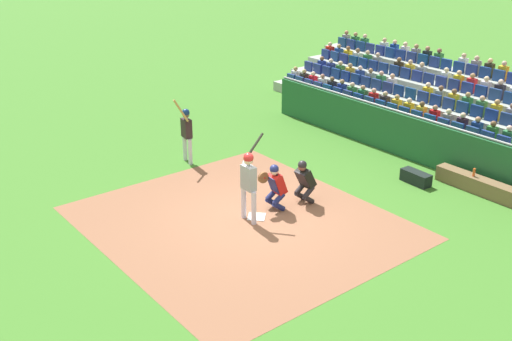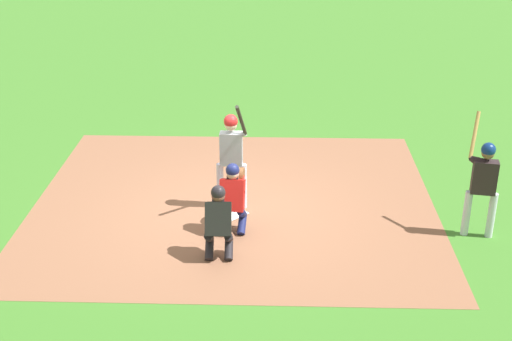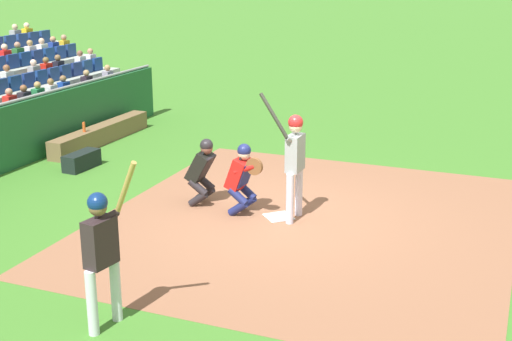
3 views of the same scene
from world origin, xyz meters
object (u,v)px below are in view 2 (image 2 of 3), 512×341
at_px(catcher_crouching, 233,194).
at_px(home_plate_umpire, 218,220).
at_px(batter_at_plate, 232,151).
at_px(on_deck_batter, 483,179).
at_px(home_plate_marker, 233,213).

distance_m(catcher_crouching, home_plate_umpire, 0.89).
xyz_separation_m(batter_at_plate, catcher_crouching, (0.08, -0.92, -0.44)).
bearing_deg(home_plate_umpire, on_deck_batter, 11.39).
bearing_deg(on_deck_batter, catcher_crouching, -179.68).
bearing_deg(home_plate_marker, catcher_crouching, -84.36).
bearing_deg(on_deck_batter, home_plate_marker, 171.62).
bearing_deg(on_deck_batter, batter_at_plate, 168.25).
bearing_deg(home_plate_marker, home_plate_umpire, -94.31).
height_order(home_plate_marker, batter_at_plate, batter_at_plate).
height_order(catcher_crouching, on_deck_batter, on_deck_batter).
distance_m(batter_at_plate, catcher_crouching, 1.02).
xyz_separation_m(home_plate_marker, batter_at_plate, (-0.02, 0.26, 1.14)).
bearing_deg(on_deck_batter, home_plate_umpire, -168.61).
bearing_deg(batter_at_plate, home_plate_umpire, -93.06).
distance_m(home_plate_marker, catcher_crouching, 0.97).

